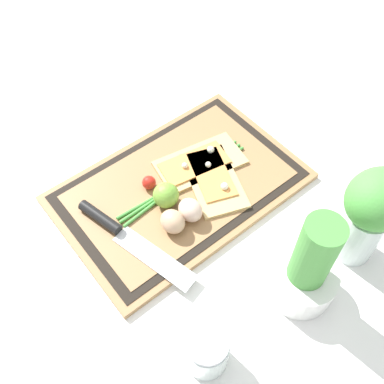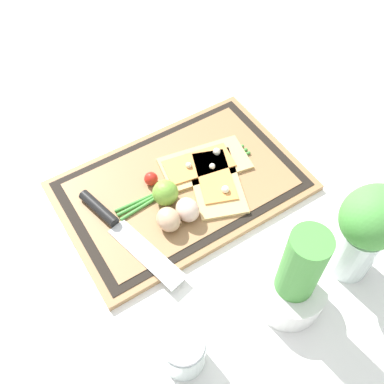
{
  "view_description": "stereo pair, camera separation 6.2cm",
  "coord_description": "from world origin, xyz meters",
  "px_view_note": "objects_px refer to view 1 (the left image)",
  "views": [
    {
      "loc": [
        0.34,
        0.46,
        0.77
      ],
      "look_at": [
        0.0,
        0.04,
        0.03
      ],
      "focal_mm": 42.0,
      "sensor_mm": 36.0,
      "label": 1
    },
    {
      "loc": [
        0.29,
        0.49,
        0.77
      ],
      "look_at": [
        0.0,
        0.04,
        0.03
      ],
      "focal_mm": 42.0,
      "sensor_mm": 36.0,
      "label": 2
    }
  ],
  "objects_px": {
    "egg_brown": "(173,222)",
    "herb_pot": "(307,271)",
    "knife": "(116,229)",
    "egg_pink": "(190,210)",
    "pizza_slice_near": "(199,162)",
    "herb_glass": "(372,212)",
    "pizza_slice_far": "(213,179)",
    "cherry_tomato_red": "(149,183)",
    "sauce_jar": "(207,352)",
    "lime": "(166,195)"
  },
  "relations": [
    {
      "from": "pizza_slice_far",
      "to": "cherry_tomato_red",
      "type": "distance_m",
      "value": 0.14
    },
    {
      "from": "egg_pink",
      "to": "cherry_tomato_red",
      "type": "relative_size",
      "value": 1.81
    },
    {
      "from": "lime",
      "to": "herb_pot",
      "type": "xyz_separation_m",
      "value": [
        -0.08,
        0.3,
        0.03
      ]
    },
    {
      "from": "herb_pot",
      "to": "sauce_jar",
      "type": "height_order",
      "value": "herb_pot"
    },
    {
      "from": "lime",
      "to": "sauce_jar",
      "type": "distance_m",
      "value": 0.31
    },
    {
      "from": "pizza_slice_near",
      "to": "herb_pot",
      "type": "bearing_deg",
      "value": 83.4
    },
    {
      "from": "knife",
      "to": "herb_pot",
      "type": "height_order",
      "value": "herb_pot"
    },
    {
      "from": "pizza_slice_far",
      "to": "knife",
      "type": "xyz_separation_m",
      "value": [
        0.23,
        -0.02,
        0.0
      ]
    },
    {
      "from": "lime",
      "to": "herb_pot",
      "type": "relative_size",
      "value": 0.24
    },
    {
      "from": "cherry_tomato_red",
      "to": "sauce_jar",
      "type": "xyz_separation_m",
      "value": [
        0.13,
        0.34,
        0.01
      ]
    },
    {
      "from": "pizza_slice_near",
      "to": "pizza_slice_far",
      "type": "xyz_separation_m",
      "value": [
        0.0,
        0.05,
        0.0
      ]
    },
    {
      "from": "egg_pink",
      "to": "lime",
      "type": "height_order",
      "value": "lime"
    },
    {
      "from": "cherry_tomato_red",
      "to": "sauce_jar",
      "type": "distance_m",
      "value": 0.36
    },
    {
      "from": "egg_brown",
      "to": "herb_pot",
      "type": "distance_m",
      "value": 0.26
    },
    {
      "from": "pizza_slice_near",
      "to": "egg_brown",
      "type": "height_order",
      "value": "egg_brown"
    },
    {
      "from": "pizza_slice_near",
      "to": "cherry_tomato_red",
      "type": "height_order",
      "value": "cherry_tomato_red"
    },
    {
      "from": "pizza_slice_far",
      "to": "knife",
      "type": "height_order",
      "value": "pizza_slice_far"
    },
    {
      "from": "sauce_jar",
      "to": "herb_glass",
      "type": "height_order",
      "value": "herb_glass"
    },
    {
      "from": "lime",
      "to": "sauce_jar",
      "type": "height_order",
      "value": "sauce_jar"
    },
    {
      "from": "pizza_slice_near",
      "to": "herb_glass",
      "type": "distance_m",
      "value": 0.37
    },
    {
      "from": "pizza_slice_far",
      "to": "egg_pink",
      "type": "bearing_deg",
      "value": 22.94
    },
    {
      "from": "herb_pot",
      "to": "herb_glass",
      "type": "distance_m",
      "value": 0.15
    },
    {
      "from": "pizza_slice_far",
      "to": "egg_brown",
      "type": "distance_m",
      "value": 0.14
    },
    {
      "from": "pizza_slice_near",
      "to": "cherry_tomato_red",
      "type": "bearing_deg",
      "value": -8.36
    },
    {
      "from": "pizza_slice_near",
      "to": "egg_pink",
      "type": "relative_size",
      "value": 3.89
    },
    {
      "from": "lime",
      "to": "sauce_jar",
      "type": "bearing_deg",
      "value": 64.88
    },
    {
      "from": "egg_pink",
      "to": "herb_glass",
      "type": "relative_size",
      "value": 0.24
    },
    {
      "from": "egg_brown",
      "to": "egg_pink",
      "type": "xyz_separation_m",
      "value": [
        -0.04,
        0.0,
        0.0
      ]
    },
    {
      "from": "knife",
      "to": "egg_pink",
      "type": "relative_size",
      "value": 5.3
    },
    {
      "from": "lime",
      "to": "herb_pot",
      "type": "height_order",
      "value": "herb_pot"
    },
    {
      "from": "egg_brown",
      "to": "lime",
      "type": "relative_size",
      "value": 0.99
    },
    {
      "from": "pizza_slice_far",
      "to": "herb_pot",
      "type": "relative_size",
      "value": 0.92
    },
    {
      "from": "pizza_slice_near",
      "to": "herb_glass",
      "type": "relative_size",
      "value": 0.93
    },
    {
      "from": "egg_pink",
      "to": "herb_pot",
      "type": "bearing_deg",
      "value": 104.22
    },
    {
      "from": "pizza_slice_far",
      "to": "pizza_slice_near",
      "type": "bearing_deg",
      "value": -95.04
    },
    {
      "from": "knife",
      "to": "egg_pink",
      "type": "xyz_separation_m",
      "value": [
        -0.13,
        0.06,
        0.01
      ]
    },
    {
      "from": "cherry_tomato_red",
      "to": "pizza_slice_far",
      "type": "bearing_deg",
      "value": 148.25
    },
    {
      "from": "sauce_jar",
      "to": "herb_glass",
      "type": "distance_m",
      "value": 0.36
    },
    {
      "from": "lime",
      "to": "cherry_tomato_red",
      "type": "bearing_deg",
      "value": -86.8
    },
    {
      "from": "egg_brown",
      "to": "lime",
      "type": "distance_m",
      "value": 0.06
    },
    {
      "from": "egg_brown",
      "to": "sauce_jar",
      "type": "relative_size",
      "value": 0.6
    },
    {
      "from": "sauce_jar",
      "to": "herb_pot",
      "type": "bearing_deg",
      "value": 176.89
    },
    {
      "from": "herb_pot",
      "to": "herb_glass",
      "type": "relative_size",
      "value": 0.99
    },
    {
      "from": "herb_pot",
      "to": "pizza_slice_far",
      "type": "bearing_deg",
      "value": -96.89
    },
    {
      "from": "lime",
      "to": "herb_glass",
      "type": "relative_size",
      "value": 0.24
    },
    {
      "from": "egg_pink",
      "to": "herb_glass",
      "type": "height_order",
      "value": "herb_glass"
    },
    {
      "from": "pizza_slice_far",
      "to": "sauce_jar",
      "type": "xyz_separation_m",
      "value": [
        0.25,
        0.27,
        0.02
      ]
    },
    {
      "from": "pizza_slice_near",
      "to": "lime",
      "type": "relative_size",
      "value": 3.85
    },
    {
      "from": "pizza_slice_near",
      "to": "lime",
      "type": "distance_m",
      "value": 0.12
    },
    {
      "from": "egg_brown",
      "to": "lime",
      "type": "bearing_deg",
      "value": -114.97
    }
  ]
}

